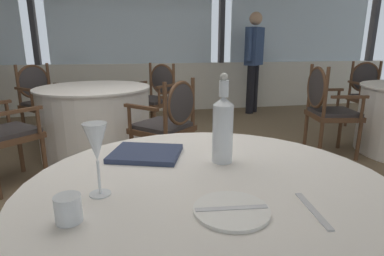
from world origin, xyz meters
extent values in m
plane|color=#756047|center=(0.00, 0.00, 0.00)|extent=(12.95, 12.95, 0.00)
cube|color=silver|center=(0.00, 3.41, 0.42)|extent=(9.96, 0.12, 0.85)
cube|color=silver|center=(0.00, 3.43, 1.63)|extent=(2.75, 0.02, 1.57)
cube|color=#333338|center=(-1.56, 3.41, 1.63)|extent=(0.08, 0.14, 1.57)
cube|color=silver|center=(3.12, 3.43, 1.63)|extent=(2.75, 0.02, 1.57)
cube|color=#333338|center=(1.56, 3.41, 1.63)|extent=(0.08, 0.14, 1.57)
cube|color=#333338|center=(4.68, 3.41, 1.63)|extent=(0.08, 0.14, 1.57)
cylinder|color=white|center=(0.11, -1.31, 0.74)|extent=(1.21, 1.21, 0.02)
cylinder|color=white|center=(0.13, -1.49, 0.75)|extent=(0.21, 0.21, 0.01)
cube|color=silver|center=(0.13, -1.49, 0.76)|extent=(0.20, 0.04, 0.00)
cube|color=silver|center=(0.35, -1.53, 0.75)|extent=(0.04, 0.19, 0.00)
cylinder|color=white|center=(0.21, -1.13, 0.86)|extent=(0.08, 0.08, 0.22)
cone|color=white|center=(0.21, -1.13, 0.98)|extent=(0.08, 0.08, 0.03)
cylinder|color=white|center=(0.21, -1.13, 1.03)|extent=(0.03, 0.03, 0.06)
sphere|color=silver|center=(0.21, -1.13, 1.07)|extent=(0.03, 0.03, 0.03)
cylinder|color=white|center=(-0.23, -1.32, 0.75)|extent=(0.06, 0.06, 0.00)
cylinder|color=white|center=(-0.23, -1.32, 0.80)|extent=(0.01, 0.01, 0.10)
cone|color=white|center=(-0.23, -1.32, 0.91)|extent=(0.07, 0.07, 0.11)
cylinder|color=white|center=(-0.29, -1.45, 0.78)|extent=(0.07, 0.07, 0.07)
cube|color=#2D3856|center=(-0.07, -1.01, 0.76)|extent=(0.32, 0.29, 0.02)
cylinder|color=white|center=(-0.49, 1.21, 0.74)|extent=(1.19, 1.19, 0.02)
cylinder|color=white|center=(-0.49, 1.21, 0.36)|extent=(1.15, 1.15, 0.73)
cube|color=brown|center=(0.16, 0.54, 0.43)|extent=(0.65, 0.65, 0.05)
cube|color=#383333|center=(0.16, 0.54, 0.47)|extent=(0.60, 0.60, 0.04)
cylinder|color=brown|center=(-0.12, 0.55, 0.20)|extent=(0.04, 0.04, 0.40)
cylinder|color=brown|center=(0.16, 0.83, 0.20)|extent=(0.04, 0.04, 0.40)
cylinder|color=brown|center=(0.15, 0.26, 0.20)|extent=(0.04, 0.04, 0.40)
cylinder|color=brown|center=(0.44, 0.54, 0.20)|extent=(0.04, 0.04, 0.40)
cylinder|color=brown|center=(0.15, 0.26, 0.67)|extent=(0.04, 0.04, 0.44)
cylinder|color=brown|center=(0.44, 0.54, 0.67)|extent=(0.04, 0.04, 0.44)
ellipsoid|color=#383333|center=(0.31, 0.39, 0.69)|extent=(0.31, 0.31, 0.37)
torus|color=brown|center=(0.31, 0.39, 0.69)|extent=(0.30, 0.29, 0.38)
cube|color=brown|center=(-0.03, 0.38, 0.67)|extent=(0.28, 0.29, 0.03)
cylinder|color=brown|center=(-0.13, 0.48, 0.56)|extent=(0.03, 0.03, 0.22)
cube|color=brown|center=(0.32, 0.73, 0.67)|extent=(0.28, 0.29, 0.03)
cylinder|color=brown|center=(0.22, 0.83, 0.56)|extent=(0.03, 0.03, 0.22)
cube|color=brown|center=(0.18, 1.86, 0.43)|extent=(0.65, 0.65, 0.05)
cube|color=#383333|center=(0.18, 1.86, 0.47)|extent=(0.60, 0.60, 0.04)
cylinder|color=brown|center=(0.17, 1.58, 0.20)|extent=(0.04, 0.04, 0.40)
cylinder|color=brown|center=(-0.11, 1.87, 0.20)|extent=(0.04, 0.04, 0.40)
cylinder|color=brown|center=(0.46, 1.86, 0.20)|extent=(0.04, 0.04, 0.40)
cylinder|color=brown|center=(0.18, 2.15, 0.20)|extent=(0.04, 0.04, 0.40)
cylinder|color=brown|center=(0.46, 1.86, 0.69)|extent=(0.04, 0.04, 0.48)
cylinder|color=brown|center=(0.18, 2.15, 0.69)|extent=(0.04, 0.04, 0.48)
ellipsoid|color=#383333|center=(0.33, 2.01, 0.72)|extent=(0.31, 0.31, 0.40)
torus|color=brown|center=(0.33, 2.01, 0.72)|extent=(0.31, 0.32, 0.42)
cube|color=brown|center=(0.34, 1.67, 0.67)|extent=(0.29, 0.28, 0.03)
cylinder|color=brown|center=(0.23, 1.57, 0.56)|extent=(0.03, 0.03, 0.22)
cube|color=brown|center=(-0.01, 2.03, 0.67)|extent=(0.29, 0.28, 0.03)
cylinder|color=brown|center=(-0.11, 1.93, 0.56)|extent=(0.03, 0.03, 0.22)
cube|color=brown|center=(-1.15, 1.88, 0.43)|extent=(0.65, 0.65, 0.05)
cube|color=#383333|center=(-1.15, 1.88, 0.48)|extent=(0.60, 0.60, 0.04)
cylinder|color=brown|center=(-0.86, 1.88, 0.20)|extent=(0.04, 0.04, 0.41)
cylinder|color=brown|center=(-1.15, 1.60, 0.20)|extent=(0.04, 0.04, 0.41)
cylinder|color=brown|center=(-1.14, 2.16, 0.20)|extent=(0.04, 0.04, 0.41)
cylinder|color=brown|center=(-1.43, 1.88, 0.20)|extent=(0.04, 0.04, 0.41)
cylinder|color=brown|center=(-1.14, 2.16, 0.70)|extent=(0.04, 0.04, 0.49)
cylinder|color=brown|center=(-1.43, 1.88, 0.70)|extent=(0.04, 0.04, 0.49)
ellipsoid|color=#383333|center=(-1.30, 2.03, 0.73)|extent=(0.31, 0.31, 0.41)
torus|color=brown|center=(-1.30, 2.03, 0.73)|extent=(0.32, 0.32, 0.42)
cube|color=brown|center=(-0.95, 2.04, 0.68)|extent=(0.28, 0.29, 0.03)
cylinder|color=brown|center=(-0.85, 1.94, 0.57)|extent=(0.03, 0.03, 0.22)
cube|color=brown|center=(-1.31, 1.69, 0.68)|extent=(0.28, 0.29, 0.03)
cylinder|color=brown|center=(-1.21, 1.59, 0.57)|extent=(0.03, 0.03, 0.22)
cube|color=brown|center=(-1.16, 0.56, 0.43)|extent=(0.65, 0.65, 0.05)
cube|color=#383333|center=(-1.16, 0.56, 0.48)|extent=(0.60, 0.60, 0.04)
cylinder|color=brown|center=(-1.16, 0.84, 0.20)|extent=(0.04, 0.04, 0.41)
cylinder|color=brown|center=(-0.88, 0.56, 0.20)|extent=(0.04, 0.04, 0.41)
cylinder|color=brown|center=(-1.22, 0.85, 0.57)|extent=(0.03, 0.03, 0.22)
cube|color=brown|center=(-0.97, 0.39, 0.68)|extent=(0.29, 0.28, 0.03)
cylinder|color=brown|center=(-0.87, 0.49, 0.57)|extent=(0.03, 0.03, 0.22)
cube|color=brown|center=(2.02, 0.69, 0.44)|extent=(0.53, 0.53, 0.05)
cube|color=#383333|center=(2.02, 0.69, 0.48)|extent=(0.49, 0.49, 0.04)
cylinder|color=brown|center=(2.25, 0.86, 0.21)|extent=(0.04, 0.04, 0.41)
cylinder|color=brown|center=(2.18, 0.46, 0.21)|extent=(0.04, 0.04, 0.41)
cylinder|color=brown|center=(1.86, 0.93, 0.21)|extent=(0.04, 0.04, 0.41)
cylinder|color=brown|center=(1.79, 0.53, 0.21)|extent=(0.04, 0.04, 0.41)
cylinder|color=brown|center=(1.86, 0.93, 0.72)|extent=(0.04, 0.04, 0.51)
cylinder|color=brown|center=(1.79, 0.53, 0.72)|extent=(0.04, 0.04, 0.51)
ellipsoid|color=#383333|center=(1.81, 0.73, 0.74)|extent=(0.12, 0.39, 0.43)
torus|color=brown|center=(1.81, 0.73, 0.74)|extent=(0.11, 0.44, 0.44)
cube|color=brown|center=(2.08, 0.94, 0.68)|extent=(0.37, 0.10, 0.03)
cylinder|color=brown|center=(2.22, 0.91, 0.57)|extent=(0.03, 0.03, 0.22)
cube|color=brown|center=(1.99, 0.44, 0.68)|extent=(0.37, 0.10, 0.03)
cylinder|color=brown|center=(2.13, 0.42, 0.57)|extent=(0.03, 0.03, 0.22)
cube|color=brown|center=(3.17, 1.51, 0.42)|extent=(0.53, 0.53, 0.05)
cube|color=#383333|center=(3.17, 1.51, 0.46)|extent=(0.49, 0.49, 0.04)
cylinder|color=brown|center=(2.94, 1.34, 0.20)|extent=(0.04, 0.04, 0.40)
cylinder|color=brown|center=(3.41, 1.67, 0.20)|extent=(0.04, 0.04, 0.40)
cylinder|color=brown|center=(3.01, 1.74, 0.20)|extent=(0.04, 0.04, 0.40)
cylinder|color=brown|center=(3.41, 1.67, 0.70)|extent=(0.04, 0.04, 0.50)
cylinder|color=brown|center=(3.01, 1.74, 0.70)|extent=(0.04, 0.04, 0.50)
ellipsoid|color=#383333|center=(3.21, 1.72, 0.72)|extent=(0.39, 0.12, 0.42)
torus|color=brown|center=(3.21, 1.72, 0.72)|extent=(0.43, 0.11, 0.43)
cube|color=brown|center=(2.92, 1.53, 0.67)|extent=(0.10, 0.37, 0.03)
cylinder|color=brown|center=(2.90, 1.39, 0.56)|extent=(0.03, 0.03, 0.22)
cylinder|color=black|center=(1.94, 2.86, 0.41)|extent=(0.13, 0.13, 0.83)
cylinder|color=black|center=(2.06, 2.99, 0.41)|extent=(0.13, 0.13, 0.83)
cube|color=#334770|center=(2.00, 2.92, 1.14)|extent=(0.40, 0.40, 0.62)
sphere|color=tan|center=(2.00, 2.92, 1.59)|extent=(0.21, 0.21, 0.21)
cylinder|color=#334770|center=(1.85, 2.77, 1.17)|extent=(0.09, 0.09, 0.53)
cylinder|color=#334770|center=(2.16, 3.08, 1.17)|extent=(0.09, 0.09, 0.53)
camera|label=1|loc=(-0.13, -2.21, 1.19)|focal=29.18mm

